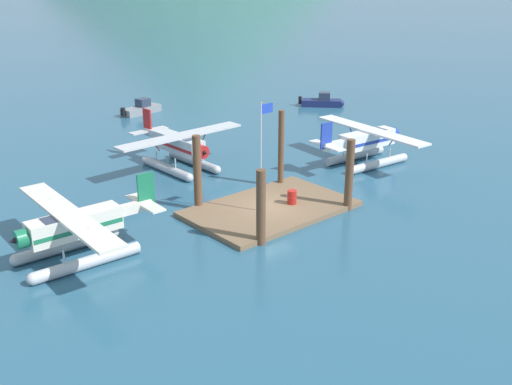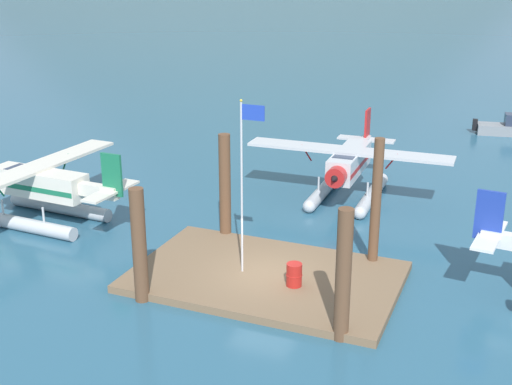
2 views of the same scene
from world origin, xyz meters
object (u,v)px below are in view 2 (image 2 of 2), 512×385
at_px(mooring_buoy, 71,204).
at_px(boat_grey_open_north, 511,128).
at_px(seaplane_silver_bow_centre, 349,169).
at_px(seaplane_cream_port_fwd, 40,190).
at_px(flagpole, 244,169).
at_px(fuel_drum, 294,275).

height_order(mooring_buoy, boat_grey_open_north, boat_grey_open_north).
distance_m(seaplane_silver_bow_centre, boat_grey_open_north, 18.75).
bearing_deg(seaplane_cream_port_fwd, flagpole, -9.53).
distance_m(fuel_drum, mooring_buoy, 13.48).
xyz_separation_m(flagpole, seaplane_cream_port_fwd, (-11.17, 1.87, -2.86)).
bearing_deg(mooring_buoy, fuel_drum, -16.83).
height_order(mooring_buoy, seaplane_silver_bow_centre, seaplane_silver_bow_centre).
bearing_deg(boat_grey_open_north, fuel_drum, -102.49).
relative_size(fuel_drum, boat_grey_open_north, 0.18).
xyz_separation_m(mooring_buoy, boat_grey_open_north, (19.16, 24.40, 0.11)).
bearing_deg(flagpole, fuel_drum, -10.41).
height_order(flagpole, seaplane_cream_port_fwd, flagpole).
bearing_deg(seaplane_silver_bow_centre, boat_grey_open_north, 67.52).
bearing_deg(boat_grey_open_north, flagpole, -106.76).
bearing_deg(boat_grey_open_north, mooring_buoy, -128.14).
bearing_deg(mooring_buoy, flagpole, -18.06).
height_order(flagpole, seaplane_silver_bow_centre, flagpole).
distance_m(mooring_buoy, boat_grey_open_north, 31.02).
height_order(flagpole, boat_grey_open_north, flagpole).
bearing_deg(mooring_buoy, seaplane_silver_bow_centre, 30.61).
xyz_separation_m(flagpole, mooring_buoy, (-10.76, 3.51, -4.06)).
height_order(seaplane_cream_port_fwd, boat_grey_open_north, seaplane_cream_port_fwd).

